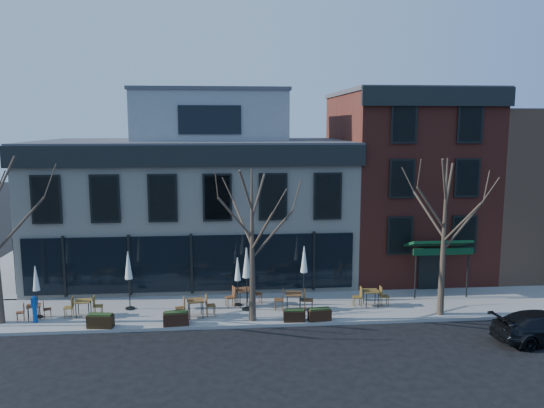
{
  "coord_description": "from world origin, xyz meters",
  "views": [
    {
      "loc": [
        1.84,
        -27.41,
        9.16
      ],
      "look_at": [
        4.43,
        2.0,
        4.7
      ],
      "focal_mm": 35.0,
      "sensor_mm": 36.0,
      "label": 1
    }
  ],
  "objects": [
    {
      "name": "red_brick_building",
      "position": [
        13.0,
        4.98,
        5.64
      ],
      "size": [
        8.2,
        11.78,
        11.18
      ],
      "color": "maroon",
      "rests_on": "ground"
    },
    {
      "name": "bg_building",
      "position": [
        23.0,
        6.0,
        5.0
      ],
      "size": [
        12.0,
        12.0,
        10.0
      ],
      "primitive_type": "cube",
      "color": "#8C664C",
      "rests_on": "ground"
    },
    {
      "name": "parked_sedan",
      "position": [
        15.23,
        -7.09,
        0.65
      ],
      "size": [
        4.62,
        2.26,
        1.3
      ],
      "primitive_type": "imported",
      "rotation": [
        0.0,
        0.0,
        1.67
      ],
      "color": "black",
      "rests_on": "ground"
    },
    {
      "name": "umbrella_3",
      "position": [
        2.8,
        -2.49,
        2.35
      ],
      "size": [
        0.5,
        0.5,
        3.12
      ],
      "color": "black",
      "rests_on": "sidewalk_front"
    },
    {
      "name": "umbrella_1",
      "position": [
        -2.93,
        -1.86,
        2.21
      ],
      "size": [
        0.47,
        0.47,
        2.91
      ],
      "color": "black",
      "rests_on": "sidewalk_front"
    },
    {
      "name": "cafe_set_2",
      "position": [
        0.35,
        -3.24,
        0.67
      ],
      "size": [
        1.97,
        0.89,
        1.01
      ],
      "color": "brown",
      "rests_on": "sidewalk_front"
    },
    {
      "name": "cafe_set_1",
      "position": [
        -4.94,
        -2.69,
        0.64
      ],
      "size": [
        1.82,
        0.77,
        0.95
      ],
      "color": "brown",
      "rests_on": "sidewalk_front"
    },
    {
      "name": "umbrella_4",
      "position": [
        5.78,
        -1.37,
        2.17
      ],
      "size": [
        0.46,
        0.46,
        2.87
      ],
      "color": "black",
      "rests_on": "sidewalk_front"
    },
    {
      "name": "ground",
      "position": [
        0.0,
        0.0,
        0.0
      ],
      "size": [
        120.0,
        120.0,
        0.0
      ],
      "primitive_type": "plane",
      "color": "black",
      "rests_on": "ground"
    },
    {
      "name": "umbrella_2",
      "position": [
        2.38,
        -1.79,
        1.89
      ],
      "size": [
        0.39,
        0.39,
        2.47
      ],
      "color": "black",
      "rests_on": "sidewalk_front"
    },
    {
      "name": "umbrella_0",
      "position": [
        -7.04,
        -2.65,
        1.91
      ],
      "size": [
        0.4,
        0.4,
        2.49
      ],
      "color": "black",
      "rests_on": "sidewalk_front"
    },
    {
      "name": "cafe_set_3",
      "position": [
        2.67,
        -1.78,
        0.67
      ],
      "size": [
        1.97,
        1.04,
        1.01
      ],
      "color": "brown",
      "rests_on": "sidewalk_front"
    },
    {
      "name": "cafe_set_0",
      "position": [
        -7.15,
        -2.86,
        0.57
      ],
      "size": [
        1.58,
        0.84,
        0.81
      ],
      "color": "brown",
      "rests_on": "sidewalk_front"
    },
    {
      "name": "tree_right",
      "position": [
        12.01,
        -3.9,
        4.02
      ],
      "size": [
        3.72,
        3.77,
        7.48
      ],
      "color": "#382B21",
      "rests_on": "sidewalk_front"
    },
    {
      "name": "call_box",
      "position": [
        -6.96,
        -3.29,
        0.83
      ],
      "size": [
        0.26,
        0.26,
        1.29
      ],
      "color": "#0C44A1",
      "rests_on": "sidewalk_front"
    },
    {
      "name": "planter_3",
      "position": [
        6.1,
        -4.2,
        0.44
      ],
      "size": [
        1.09,
        0.53,
        0.59
      ],
      "color": "black",
      "rests_on": "sidewalk_front"
    },
    {
      "name": "corner_building",
      "position": [
        0.07,
        5.07,
        4.72
      ],
      "size": [
        18.39,
        10.39,
        11.1
      ],
      "color": "beige",
      "rests_on": "ground"
    },
    {
      "name": "cafe_set_5",
      "position": [
        9.0,
        -2.47,
        0.65
      ],
      "size": [
        1.85,
        0.75,
        0.98
      ],
      "color": "brown",
      "rests_on": "sidewalk_front"
    },
    {
      "name": "sidewalk_side",
      "position": [
        -11.25,
        6.0,
        0.07
      ],
      "size": [
        4.5,
        12.0,
        0.15
      ],
      "primitive_type": "cube",
      "color": "gray",
      "rests_on": "ground"
    },
    {
      "name": "planter_1",
      "position": [
        -0.48,
        -4.2,
        0.47
      ],
      "size": [
        1.18,
        0.57,
        0.64
      ],
      "color": "black",
      "rests_on": "sidewalk_front"
    },
    {
      "name": "cafe_set_4",
      "position": [
        5.08,
        -2.71,
        0.68
      ],
      "size": [
        1.99,
        0.87,
        1.03
      ],
      "color": "brown",
      "rests_on": "sidewalk_front"
    },
    {
      "name": "planter_2",
      "position": [
        4.92,
        -4.2,
        0.43
      ],
      "size": [
        1.01,
        0.43,
        0.56
      ],
      "color": "black",
      "rests_on": "sidewalk_front"
    },
    {
      "name": "tree_mid",
      "position": [
        3.01,
        -3.9,
        3.79
      ],
      "size": [
        3.5,
        3.55,
        7.04
      ],
      "color": "#382B21",
      "rests_on": "sidewalk_front"
    },
    {
      "name": "planter_0",
      "position": [
        -3.82,
        -4.2,
        0.47
      ],
      "size": [
        1.19,
        0.6,
        0.64
      ],
      "color": "black",
      "rests_on": "sidewalk_front"
    },
    {
      "name": "sidewalk_front",
      "position": [
        3.25,
        -2.15,
        0.07
      ],
      "size": [
        33.5,
        4.7,
        0.15
      ],
      "primitive_type": "cube",
      "color": "gray",
      "rests_on": "ground"
    }
  ]
}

